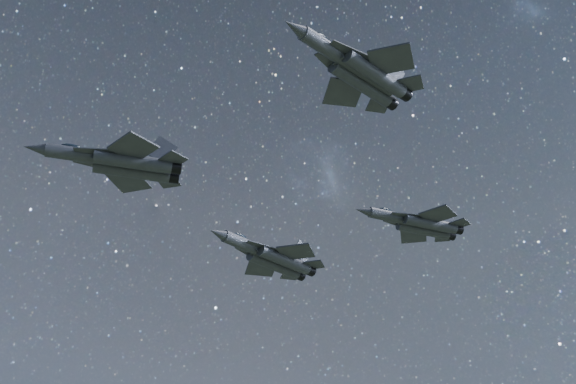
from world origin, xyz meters
name	(u,v)px	position (x,y,z in m)	size (l,w,h in m)	color
jet_lead	(120,162)	(-17.37, 1.31, 145.88)	(18.50, 12.76, 4.64)	#2F313B
jet_left	(271,257)	(6.48, 11.46, 143.46)	(18.61, 12.51, 4.70)	#2F313B
jet_right	(359,71)	(0.00, -23.06, 146.88)	(16.64, 11.27, 4.19)	#2F313B
jet_slot	(418,223)	(24.05, 0.92, 147.74)	(16.77, 11.81, 4.24)	#2F313B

